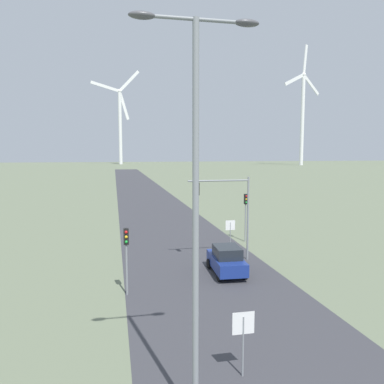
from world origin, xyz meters
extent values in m
cube|color=#38383D|center=(0.00, 48.00, 0.00)|extent=(10.00, 240.00, 0.01)
cylinder|color=gray|center=(-3.27, 4.03, 5.69)|extent=(0.18, 0.18, 11.38)
cylinder|color=gray|center=(-3.27, 4.03, 11.33)|extent=(2.80, 0.10, 0.10)
ellipsoid|color=#4C4C51|center=(-4.68, 4.03, 11.33)|extent=(0.70, 0.32, 0.20)
ellipsoid|color=#4C4C51|center=(-1.87, 4.03, 11.33)|extent=(0.70, 0.32, 0.20)
cylinder|color=gray|center=(-1.16, 5.91, 1.10)|extent=(0.07, 0.07, 2.19)
cube|color=white|center=(-1.16, 5.90, 1.96)|extent=(0.81, 0.01, 0.81)
cube|color=red|center=(-1.16, 5.91, 1.96)|extent=(0.76, 0.02, 0.76)
cylinder|color=gray|center=(3.78, 22.94, 1.08)|extent=(0.07, 0.07, 2.15)
cube|color=white|center=(3.78, 22.93, 1.92)|extent=(0.81, 0.01, 0.81)
cube|color=red|center=(3.78, 22.94, 1.92)|extent=(0.76, 0.02, 0.76)
cylinder|color=gray|center=(-4.88, 14.41, 1.88)|extent=(0.11, 0.11, 3.75)
cube|color=black|center=(-4.88, 14.41, 3.30)|extent=(0.28, 0.24, 0.90)
sphere|color=red|center=(-4.88, 14.28, 3.57)|extent=(0.16, 0.16, 0.16)
sphere|color=gold|center=(-4.88, 14.28, 3.30)|extent=(0.16, 0.16, 0.16)
sphere|color=green|center=(-4.88, 14.28, 3.03)|extent=(0.16, 0.16, 0.16)
cylinder|color=gray|center=(5.80, 24.90, 2.12)|extent=(0.11, 0.11, 4.24)
cube|color=black|center=(5.80, 24.90, 3.79)|extent=(0.28, 0.24, 0.90)
sphere|color=red|center=(5.80, 24.77, 4.06)|extent=(0.16, 0.16, 0.16)
sphere|color=gold|center=(5.80, 24.77, 3.79)|extent=(0.16, 0.16, 0.16)
sphere|color=green|center=(5.80, 24.77, 3.52)|extent=(0.16, 0.16, 0.16)
cylinder|color=gray|center=(4.06, 19.62, 3.06)|extent=(0.14, 0.14, 6.11)
cylinder|color=gray|center=(1.82, 19.62, 5.86)|extent=(4.47, 0.12, 0.12)
cube|color=black|center=(0.26, 19.62, 5.31)|extent=(0.28, 0.24, 0.90)
sphere|color=red|center=(0.26, 19.49, 5.58)|extent=(0.18, 0.18, 0.18)
cube|color=navy|center=(1.58, 16.83, 0.73)|extent=(1.99, 4.18, 0.80)
cube|color=#1E2328|center=(1.58, 16.68, 1.48)|extent=(1.66, 2.17, 0.70)
cylinder|color=black|center=(0.75, 18.10, 0.33)|extent=(0.22, 0.66, 0.66)
cylinder|color=black|center=(2.41, 18.10, 0.33)|extent=(0.22, 0.66, 0.66)
cylinder|color=black|center=(0.75, 15.56, 0.33)|extent=(0.22, 0.66, 0.66)
cylinder|color=black|center=(2.41, 15.56, 0.33)|extent=(0.22, 0.66, 0.66)
cylinder|color=white|center=(-0.88, 242.10, 23.27)|extent=(2.20, 2.20, 46.53)
sphere|color=white|center=(-0.88, 242.10, 46.53)|extent=(2.60, 2.60, 2.60)
cube|color=white|center=(1.77, 242.76, 37.36)|extent=(6.72, 2.12, 17.61)
cube|color=white|center=(5.51, 243.69, 53.48)|extent=(13.29, 3.76, 14.18)
cube|color=white|center=(-9.91, 239.86, 48.76)|extent=(17.36, 4.77, 5.90)
cylinder|color=white|center=(105.26, 201.94, 26.61)|extent=(2.20, 2.20, 53.21)
sphere|color=white|center=(105.26, 201.94, 53.21)|extent=(2.60, 2.60, 2.60)
cube|color=white|center=(111.99, 204.80, 47.94)|extent=(13.65, 6.16, 11.25)
cube|color=white|center=(106.10, 202.30, 62.18)|extent=(3.41, 1.82, 16.82)
cube|color=white|center=(97.69, 198.74, 49.52)|extent=(14.92, 6.70, 8.49)
camera|label=1|loc=(-5.45, -5.91, 7.88)|focal=35.00mm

